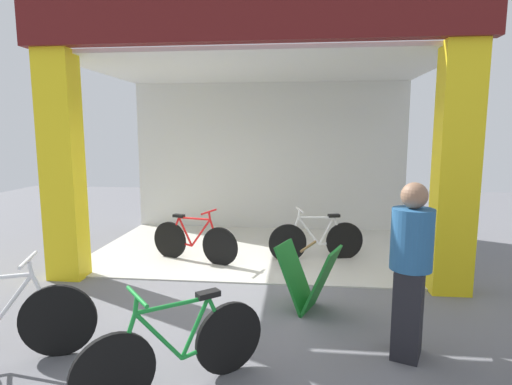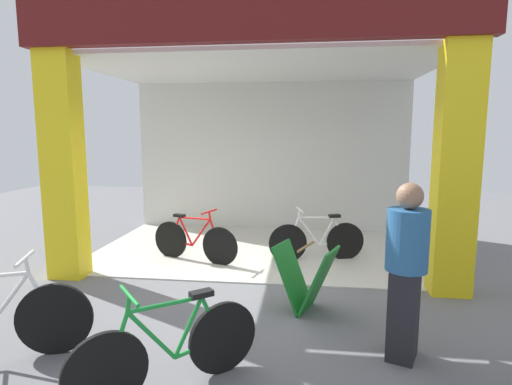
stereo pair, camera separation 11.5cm
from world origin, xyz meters
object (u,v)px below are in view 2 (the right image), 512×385
(bicycle_inside_0, at_px, (194,241))
(bicycle_inside_1, at_px, (317,240))
(sandwich_board_sign, at_px, (305,278))
(pedestrian_2, at_px, (406,268))
(bicycle_parked_1, at_px, (170,349))

(bicycle_inside_0, distance_m, bicycle_inside_1, 1.98)
(bicycle_inside_0, relative_size, bicycle_inside_1, 0.97)
(bicycle_inside_0, relative_size, sandwich_board_sign, 1.87)
(sandwich_board_sign, relative_size, pedestrian_2, 0.49)
(bicycle_inside_1, distance_m, sandwich_board_sign, 1.95)
(bicycle_inside_1, relative_size, bicycle_parked_1, 1.22)
(sandwich_board_sign, xyz_separation_m, pedestrian_2, (0.90, -0.89, 0.45))
(bicycle_inside_0, distance_m, pedestrian_2, 3.73)
(sandwich_board_sign, bearing_deg, pedestrian_2, -44.69)
(bicycle_inside_1, bearing_deg, sandwich_board_sign, -95.28)
(pedestrian_2, bearing_deg, bicycle_inside_0, 136.41)
(bicycle_inside_0, distance_m, sandwich_board_sign, 2.44)
(bicycle_inside_0, bearing_deg, bicycle_parked_1, -77.77)
(pedestrian_2, bearing_deg, bicycle_inside_1, 104.28)
(bicycle_inside_0, xyz_separation_m, sandwich_board_sign, (1.78, -1.66, 0.05))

